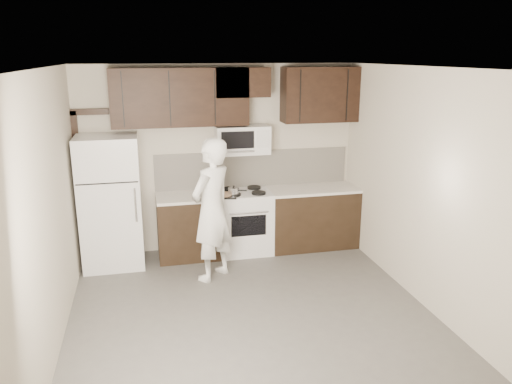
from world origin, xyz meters
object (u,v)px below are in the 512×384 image
object	(u,v)px
stove	(244,222)
refrigerator	(111,202)
person	(212,210)
microwave	(242,140)

from	to	relation	value
stove	refrigerator	size ratio (longest dim) A/B	0.52
refrigerator	person	bearing A→B (deg)	-30.05
microwave	refrigerator	xyz separation A→B (m)	(-1.85, -0.17, -0.75)
stove	microwave	world-z (taller)	microwave
refrigerator	person	xyz separation A→B (m)	(1.27, -0.74, 0.02)
stove	microwave	size ratio (longest dim) A/B	1.24
stove	refrigerator	distance (m)	1.90
microwave	refrigerator	distance (m)	2.00
refrigerator	microwave	bearing A→B (deg)	5.15
stove	person	world-z (taller)	person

